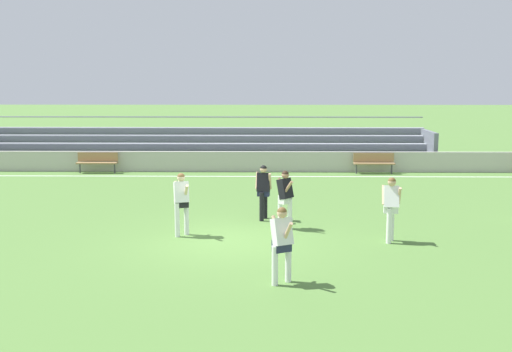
# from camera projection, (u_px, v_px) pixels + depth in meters

# --- Properties ---
(ground_plane) EXTENTS (160.00, 160.00, 0.00)m
(ground_plane) POSITION_uv_depth(u_px,v_px,m) (228.00, 241.00, 15.61)
(ground_plane) COLOR #517A38
(field_line_sideline) EXTENTS (44.00, 0.12, 0.01)m
(field_line_sideline) POSITION_uv_depth(u_px,v_px,m) (243.00, 176.00, 25.89)
(field_line_sideline) COLOR white
(field_line_sideline) RESTS_ON ground
(sideline_wall) EXTENTS (48.00, 0.16, 0.92)m
(sideline_wall) POSITION_uv_depth(u_px,v_px,m) (244.00, 162.00, 27.13)
(sideline_wall) COLOR #BCB7AD
(sideline_wall) RESTS_ON ground
(bleacher_stand) EXTENTS (22.54, 3.03, 2.26)m
(bleacher_stand) POSITION_uv_depth(u_px,v_px,m) (198.00, 146.00, 29.28)
(bleacher_stand) COLOR #9EA3AD
(bleacher_stand) RESTS_ON ground
(bench_centre_sideline) EXTENTS (1.80, 0.40, 0.90)m
(bench_centre_sideline) POSITION_uv_depth(u_px,v_px,m) (97.00, 161.00, 26.82)
(bench_centre_sideline) COLOR #99754C
(bench_centre_sideline) RESTS_ON ground
(bench_far_right) EXTENTS (1.80, 0.40, 0.90)m
(bench_far_right) POSITION_uv_depth(u_px,v_px,m) (374.00, 161.00, 26.64)
(bench_far_right) COLOR #99754C
(bench_far_right) RESTS_ON ground
(player_dark_wide_left) EXTENTS (0.50, 0.45, 1.65)m
(player_dark_wide_left) POSITION_uv_depth(u_px,v_px,m) (263.00, 188.00, 17.84)
(player_dark_wide_left) COLOR black
(player_dark_wide_left) RESTS_ON ground
(player_dark_dropping_back) EXTENTS (0.51, 0.68, 1.66)m
(player_dark_dropping_back) POSITION_uv_depth(u_px,v_px,m) (285.00, 194.00, 16.77)
(player_dark_dropping_back) COLOR white
(player_dark_dropping_back) RESTS_ON ground
(player_white_deep_cover) EXTENTS (0.50, 0.73, 1.62)m
(player_white_deep_cover) POSITION_uv_depth(u_px,v_px,m) (282.00, 239.00, 12.26)
(player_white_deep_cover) COLOR white
(player_white_deep_cover) RESTS_ON ground
(player_white_overlapping) EXTENTS (0.49, 0.46, 1.70)m
(player_white_overlapping) POSITION_uv_depth(u_px,v_px,m) (391.00, 204.00, 15.40)
(player_white_overlapping) COLOR white
(player_white_overlapping) RESTS_ON ground
(player_white_trailing_run) EXTENTS (0.48, 0.71, 1.71)m
(player_white_trailing_run) POSITION_uv_depth(u_px,v_px,m) (181.00, 198.00, 16.01)
(player_white_trailing_run) COLOR white
(player_white_trailing_run) RESTS_ON ground
(soccer_ball) EXTENTS (0.22, 0.22, 0.22)m
(soccer_ball) POSITION_uv_depth(u_px,v_px,m) (289.00, 220.00, 17.50)
(soccer_ball) COLOR white
(soccer_ball) RESTS_ON ground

